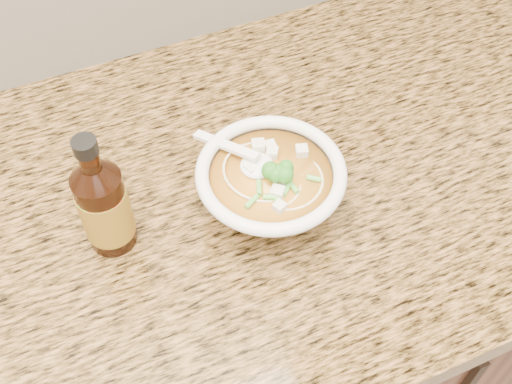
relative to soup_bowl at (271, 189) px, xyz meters
name	(u,v)px	position (x,y,z in m)	size (l,w,h in m)	color
counter_slab	(15,266)	(-0.33, 0.06, -0.06)	(4.00, 0.68, 0.04)	olive
soup_bowl	(271,189)	(0.00, 0.00, 0.00)	(0.19, 0.20, 0.10)	white
hot_sauce_bottle	(104,206)	(-0.20, 0.04, 0.03)	(0.07, 0.07, 0.18)	black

